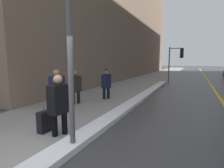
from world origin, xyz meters
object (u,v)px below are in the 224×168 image
Objects in this scene: pedestrian_nearside at (59,102)px; pedestrian_in_fedora at (106,82)px; rolling_suitcase at (44,122)px; traffic_light_near at (177,57)px; pedestrian_in_glasses at (76,86)px; lamp_post at (69,18)px; pedestrian_trailing at (57,89)px.

pedestrian_nearside is 1.00× the size of pedestrian_in_fedora.
pedestrian_nearside reaches higher than rolling_suitcase.
traffic_light_near is at bearing 168.67° from pedestrian_in_fedora.
traffic_light_near is at bearing 166.94° from pedestrian_in_glasses.
lamp_post is 2.91× the size of pedestrian_in_fedora.
pedestrian_in_fedora is (-0.95, 4.61, -0.01)m from pedestrian_nearside.
pedestrian_in_glasses is at bearing 125.76° from lamp_post.
pedestrian_in_fedora is at bearing 108.86° from lamp_post.
pedestrian_in_glasses is 1.63× the size of rolling_suitcase.
rolling_suitcase is (1.01, -1.64, -0.63)m from pedestrian_trailing.
rolling_suitcase is (-1.31, 0.42, -2.57)m from lamp_post.
pedestrian_trailing is at bearing -132.25° from pedestrian_nearside.
pedestrian_in_fedora reaches higher than rolling_suitcase.
pedestrian_trailing is 1.77× the size of rolling_suitcase.
rolling_suitcase is (-0.52, -0.03, -0.61)m from pedestrian_nearside.
pedestrian_nearside is (-0.78, 0.45, -1.96)m from lamp_post.
lamp_post is at bearing 76.32° from rolling_suitcase.
traffic_light_near is 2.03× the size of pedestrian_in_fedora.
traffic_light_near is 2.04× the size of pedestrian_nearside.
pedestrian_in_glasses is at bearing -154.28° from rolling_suitcase.
rolling_suitcase is (-2.21, -14.15, -2.10)m from traffic_light_near.
traffic_light_near is at bearing 169.73° from pedestrian_trailing.
rolling_suitcase is at bearing 162.16° from lamp_post.
pedestrian_trailing is at bearing -6.84° from pedestrian_in_fedora.
pedestrian_nearside is 1.05× the size of pedestrian_in_glasses.
lamp_post is 2.91m from rolling_suitcase.
pedestrian_trailing is 1.08× the size of pedestrian_in_glasses.
pedestrian_in_fedora is at bearing -170.62° from rolling_suitcase.
traffic_light_near reaches higher than pedestrian_in_glasses.
pedestrian_in_glasses is at bearing -22.88° from pedestrian_in_fedora.
traffic_light_near reaches higher than pedestrian_in_fedora.
traffic_light_near is 14.48m from rolling_suitcase.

